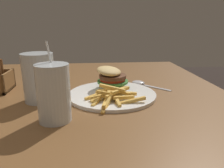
{
  "coord_description": "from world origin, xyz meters",
  "views": [
    {
      "loc": [
        -0.59,
        -0.19,
        1.0
      ],
      "look_at": [
        0.08,
        -0.25,
        0.8
      ],
      "focal_mm": 35.0,
      "sensor_mm": 36.0,
      "label": 1
    }
  ],
  "objects_px": {
    "juice_glass": "(54,95)",
    "spoon": "(140,83)",
    "meal_plate_near": "(112,88)",
    "beer_glass": "(39,78)"
  },
  "relations": [
    {
      "from": "meal_plate_near",
      "to": "juice_glass",
      "type": "bearing_deg",
      "value": 139.87
    },
    {
      "from": "beer_glass",
      "to": "meal_plate_near",
      "type": "bearing_deg",
      "value": -80.02
    },
    {
      "from": "juice_glass",
      "to": "spoon",
      "type": "bearing_deg",
      "value": -43.83
    },
    {
      "from": "juice_glass",
      "to": "meal_plate_near",
      "type": "bearing_deg",
      "value": -40.13
    },
    {
      "from": "meal_plate_near",
      "to": "juice_glass",
      "type": "xyz_separation_m",
      "value": [
        -0.18,
        0.15,
        0.04
      ]
    },
    {
      "from": "juice_glass",
      "to": "spoon",
      "type": "height_order",
      "value": "juice_glass"
    },
    {
      "from": "juice_glass",
      "to": "spoon",
      "type": "relative_size",
      "value": 1.45
    },
    {
      "from": "juice_glass",
      "to": "spoon",
      "type": "xyz_separation_m",
      "value": [
        0.28,
        -0.27,
        -0.06
      ]
    },
    {
      "from": "meal_plate_near",
      "to": "spoon",
      "type": "height_order",
      "value": "meal_plate_near"
    },
    {
      "from": "meal_plate_near",
      "to": "spoon",
      "type": "relative_size",
      "value": 2.2
    }
  ]
}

